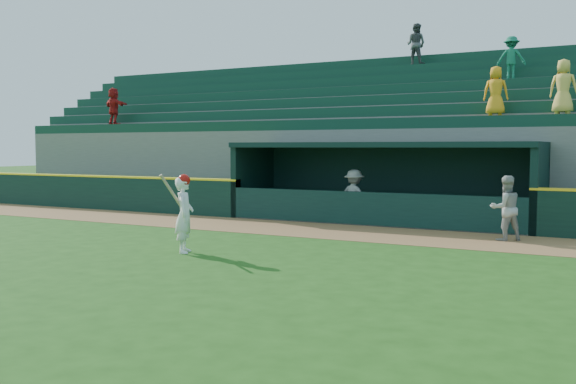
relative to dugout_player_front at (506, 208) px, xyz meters
name	(u,v)px	position (x,y,z in m)	size (l,w,h in m)	color
ground	(251,260)	(-4.10, -5.32, -0.81)	(120.00, 120.00, 0.00)	#1E4B12
warning_track	(345,232)	(-4.10, -0.42, -0.80)	(40.00, 3.00, 0.01)	brown
field_wall_left	(68,192)	(-16.35, 1.23, -0.21)	(15.50, 0.30, 1.20)	black
wall_stripe_left	(68,175)	(-16.35, 1.23, 0.42)	(15.50, 0.32, 0.06)	yellow
dugout_player_front	(506,208)	(0.00, 0.00, 0.00)	(0.78, 0.61, 1.61)	#A6A6A1
dugout_player_inside	(354,197)	(-4.67, 1.59, 0.01)	(1.05, 0.61, 1.63)	gray
dugout	(385,178)	(-4.10, 2.69, 0.55)	(9.40, 2.80, 2.46)	slate
stands	(426,145)	(-4.10, 7.25, 1.58)	(34.50, 6.33, 7.13)	slate
batter_at_plate	(184,213)	(-5.88, -5.21, 0.06)	(0.66, 0.80, 1.74)	white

